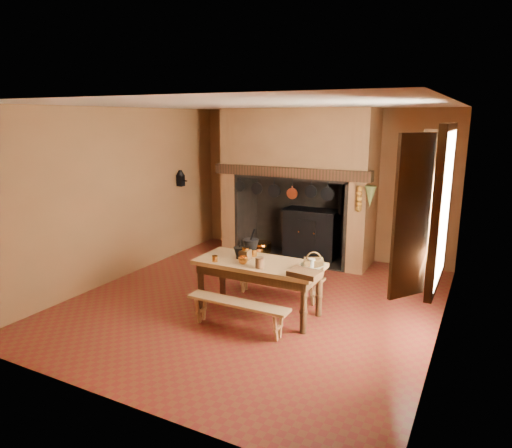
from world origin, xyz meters
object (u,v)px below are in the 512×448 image
at_px(bench_front, 238,309).
at_px(coffee_grinder, 245,254).
at_px(work_table, 259,270).
at_px(iron_range, 312,233).
at_px(wicker_basket, 313,263).
at_px(mixing_bowl, 313,267).

xyz_separation_m(bench_front, coffee_grinder, (-0.21, 0.59, 0.53)).
height_order(work_table, coffee_grinder, coffee_grinder).
height_order(iron_range, work_table, iron_range).
distance_m(coffee_grinder, wicker_basket, 0.97).
xyz_separation_m(work_table, bench_front, (-0.00, -0.59, -0.34)).
bearing_deg(bench_front, wicker_basket, 39.68).
bearing_deg(wicker_basket, work_table, 159.68).
bearing_deg(wicker_basket, coffee_grinder, 159.05).
bearing_deg(work_table, wicker_basket, 2.95).
xyz_separation_m(bench_front, mixing_bowl, (0.76, 0.62, 0.49)).
height_order(bench_front, mixing_bowl, mixing_bowl).
bearing_deg(iron_range, mixing_bowl, -69.47).
bearing_deg(coffee_grinder, wicker_basket, 5.89).
bearing_deg(work_table, bench_front, -90.00).
xyz_separation_m(iron_range, coffee_grinder, (0.06, -2.78, 0.34)).
relative_size(iron_range, wicker_basket, 5.43).
relative_size(iron_range, coffee_grinder, 7.69).
bearing_deg(mixing_bowl, bench_front, -140.83).
bearing_deg(iron_range, wicker_basket, -69.35).
relative_size(iron_range, work_table, 0.93).
bearing_deg(coffee_grinder, mixing_bowl, 5.14).
distance_m(iron_range, work_table, 2.79).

